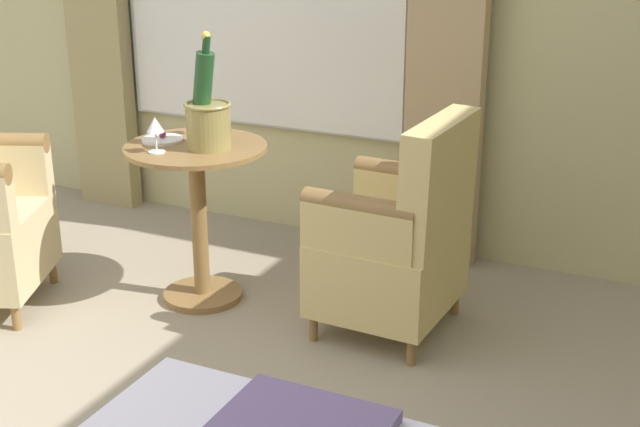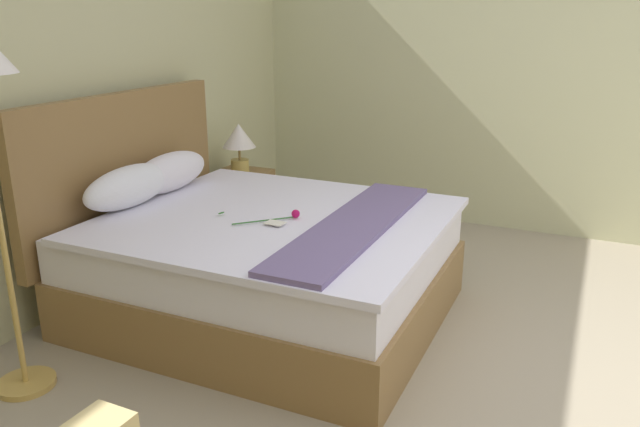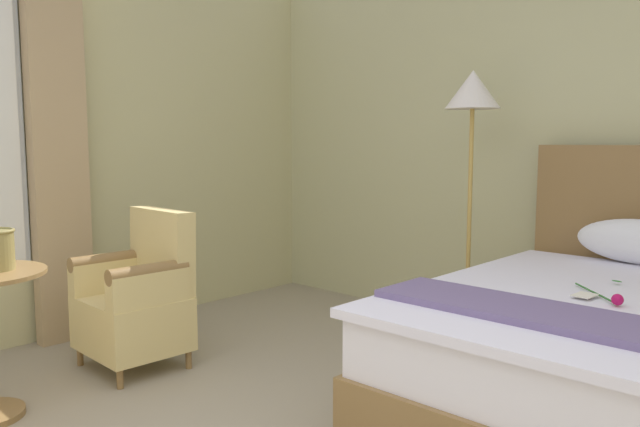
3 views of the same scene
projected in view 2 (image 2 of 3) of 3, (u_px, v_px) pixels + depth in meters
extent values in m
cube|color=#C3C08D|center=(25.00, 88.00, 3.46)|extent=(5.65, 0.12, 2.73)
cube|color=olive|center=(269.00, 287.00, 3.78)|extent=(1.66, 1.99, 0.35)
cube|color=white|center=(268.00, 241.00, 3.69)|extent=(1.61, 1.93, 0.25)
cube|color=white|center=(276.00, 219.00, 3.62)|extent=(1.70, 1.87, 0.04)
cube|color=slate|center=(355.00, 225.00, 3.41)|extent=(1.66, 0.36, 0.03)
cube|color=olive|center=(125.00, 167.00, 3.99)|extent=(1.75, 0.08, 0.94)
ellipsoid|color=white|center=(129.00, 187.00, 3.76)|extent=(0.71, 0.26, 0.27)
ellipsoid|color=white|center=(170.00, 172.00, 4.10)|extent=(0.70, 0.24, 0.26)
cylinder|color=#2D6628|center=(264.00, 220.00, 3.50)|extent=(0.27, 0.27, 0.01)
sphere|color=#B20F4C|center=(296.00, 214.00, 3.56)|extent=(0.05, 0.05, 0.05)
ellipsoid|color=#33702D|center=(221.00, 213.00, 3.61)|extent=(0.05, 0.03, 0.01)
cube|color=white|center=(275.00, 223.00, 3.45)|extent=(0.09, 0.11, 0.00)
cube|color=olive|center=(242.00, 204.00, 5.09)|extent=(0.42, 0.41, 0.54)
sphere|color=#B7B2A8|center=(255.00, 184.00, 5.25)|extent=(0.02, 0.02, 0.02)
cylinder|color=tan|center=(240.00, 166.00, 4.99)|extent=(0.14, 0.14, 0.10)
cylinder|color=olive|center=(240.00, 153.00, 4.96)|extent=(0.02, 0.02, 0.10)
cone|color=silver|center=(239.00, 136.00, 4.92)|extent=(0.26, 0.26, 0.19)
cylinder|color=tan|center=(26.00, 383.00, 3.08)|extent=(0.28, 0.28, 0.03)
cylinder|color=tan|center=(3.00, 239.00, 2.85)|extent=(0.03, 0.03, 1.49)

